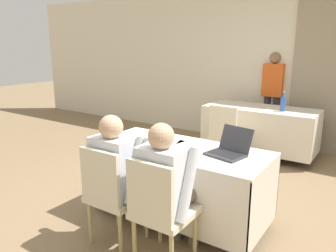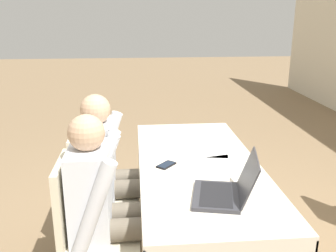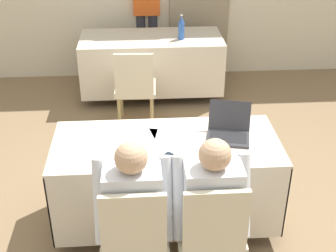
% 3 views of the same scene
% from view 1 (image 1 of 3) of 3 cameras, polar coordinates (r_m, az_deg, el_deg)
% --- Properties ---
extents(ground_plane, '(24.00, 24.00, 0.00)m').
position_cam_1_polar(ground_plane, '(3.44, 1.91, -15.84)').
color(ground_plane, '#846B4C').
extents(wall_back, '(12.00, 0.06, 2.70)m').
position_cam_1_polar(wall_back, '(5.89, 18.73, 9.75)').
color(wall_back, beige).
rests_on(wall_back, ground_plane).
extents(curtain_panel, '(0.78, 0.04, 2.65)m').
position_cam_1_polar(curtain_panel, '(5.70, 24.75, 8.84)').
color(curtain_panel, gray).
rests_on(curtain_panel, ground_plane).
extents(conference_table_near, '(1.70, 0.75, 0.76)m').
position_cam_1_polar(conference_table_near, '(3.20, 1.99, -6.93)').
color(conference_table_near, beige).
rests_on(conference_table_near, ground_plane).
extents(conference_table_far, '(1.70, 0.75, 0.76)m').
position_cam_1_polar(conference_table_far, '(5.33, 15.76, 1.11)').
color(conference_table_far, beige).
rests_on(conference_table_far, ground_plane).
extents(laptop, '(0.38, 0.38, 0.23)m').
position_cam_1_polar(laptop, '(2.96, 10.48, -4.13)').
color(laptop, '#333338').
rests_on(laptop, conference_table_near).
extents(cell_phone, '(0.14, 0.14, 0.01)m').
position_cam_1_polar(cell_phone, '(2.95, 0.32, -4.75)').
color(cell_phone, black).
rests_on(cell_phone, conference_table_near).
extents(paper_beside_laptop, '(0.27, 0.34, 0.00)m').
position_cam_1_polar(paper_beside_laptop, '(3.20, 3.12, -3.31)').
color(paper_beside_laptop, white).
rests_on(paper_beside_laptop, conference_table_near).
extents(paper_centre_table, '(0.26, 0.33, 0.00)m').
position_cam_1_polar(paper_centre_table, '(3.29, 0.05, -2.83)').
color(paper_centre_table, white).
rests_on(paper_centre_table, conference_table_near).
extents(water_bottle, '(0.07, 0.07, 0.29)m').
position_cam_1_polar(water_bottle, '(5.09, 19.44, 3.91)').
color(water_bottle, '#2D5BB7').
rests_on(water_bottle, conference_table_far).
extents(chair_near_left, '(0.44, 0.44, 0.90)m').
position_cam_1_polar(chair_near_left, '(2.87, -9.80, -11.26)').
color(chair_near_left, tan).
rests_on(chair_near_left, ground_plane).
extents(chair_near_right, '(0.44, 0.44, 0.90)m').
position_cam_1_polar(chair_near_right, '(2.58, -1.50, -14.09)').
color(chair_near_right, tan).
rests_on(chair_near_right, ground_plane).
extents(chair_far_spare, '(0.46, 0.46, 0.90)m').
position_cam_1_polar(chair_far_spare, '(4.69, 10.15, -1.24)').
color(chair_far_spare, tan).
rests_on(chair_far_spare, ground_plane).
extents(person_checkered_shirt, '(0.50, 0.52, 1.16)m').
position_cam_1_polar(person_checkered_shirt, '(2.88, -8.51, -7.69)').
color(person_checkered_shirt, '#665B4C').
rests_on(person_checkered_shirt, ground_plane).
extents(person_white_shirt, '(0.50, 0.52, 1.16)m').
position_cam_1_polar(person_white_shirt, '(2.59, -0.17, -10.07)').
color(person_white_shirt, '#665B4C').
rests_on(person_white_shirt, ground_plane).
extents(person_red_shirt, '(0.34, 0.20, 1.59)m').
position_cam_1_polar(person_red_shirt, '(5.92, 17.77, 5.58)').
color(person_red_shirt, '#33333D').
rests_on(person_red_shirt, ground_plane).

